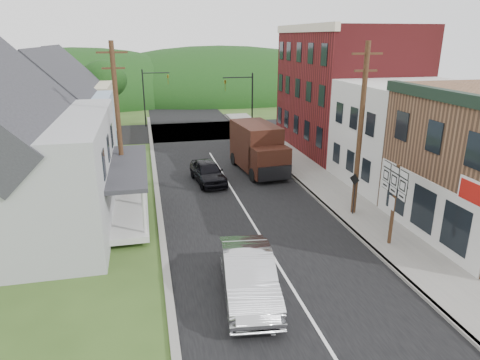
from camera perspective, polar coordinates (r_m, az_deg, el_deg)
ground at (r=19.17m, az=4.36°, el=-10.08°), size 120.00×120.00×0.00m
road at (r=28.08m, az=-1.55°, el=-0.51°), size 9.00×90.00×0.02m
cross_road at (r=44.31m, az=-5.85°, el=6.52°), size 60.00×9.00×0.02m
sidewalk_right at (r=27.96m, az=11.22°, el=-0.79°), size 2.80×55.00×0.15m
curb_right at (r=27.45m, az=8.63°, el=-1.01°), size 0.20×55.00×0.15m
curb_left at (r=25.72m, az=-10.90°, el=-2.53°), size 0.30×55.00×0.12m
storefront_white at (r=29.29m, az=21.78°, el=5.57°), size 8.00×7.00×6.50m
storefront_red at (r=37.12m, az=13.90°, el=11.58°), size 8.00×12.00×10.00m
house_blue at (r=34.02m, az=-22.74°, el=7.87°), size 7.14×8.16×7.28m
house_cream at (r=42.89m, az=-21.50°, el=9.96°), size 7.14×8.16×7.28m
utility_pole_right at (r=22.73m, az=15.75°, el=6.41°), size 1.60×0.26×9.00m
utility_pole_left at (r=24.51m, az=-15.90°, el=7.25°), size 1.60×0.26×9.00m
traffic_signal_right at (r=41.01m, az=0.69°, el=10.97°), size 2.87×0.20×6.00m
traffic_signal_left at (r=46.87m, az=-11.87°, el=11.54°), size 2.87×0.20×6.00m
tree_left_d at (r=48.40m, az=-17.70°, el=12.63°), size 4.80×4.80×6.94m
forested_ridge at (r=71.82m, az=-8.66°, el=11.01°), size 90.00×30.00×16.00m
silver_sedan at (r=16.04m, az=1.14°, el=-12.63°), size 2.40×5.39×1.72m
dark_sedan at (r=28.15m, az=-4.30°, el=1.07°), size 2.24×4.49×1.47m
delivery_van at (r=30.18m, az=2.45°, el=4.22°), size 3.01×6.23×3.37m
route_sign_cluster at (r=20.11m, az=19.82°, el=-1.70°), size 0.27×2.15×3.76m
warning_sign at (r=23.27m, az=15.01°, el=-1.08°), size 0.27×0.58×2.27m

